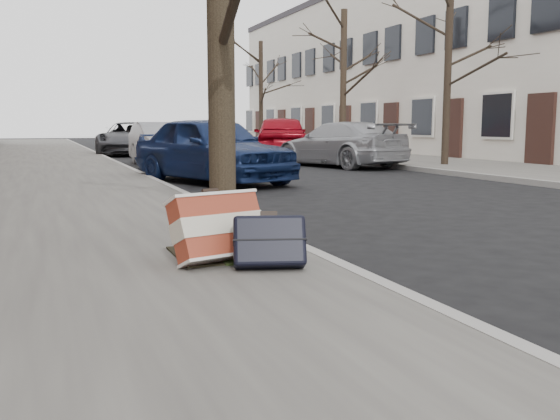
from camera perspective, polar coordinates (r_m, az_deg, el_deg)
name	(u,v)px	position (r m, az deg, el deg)	size (l,w,h in m)	color
ground	(513,279)	(5.27, 20.51, -5.94)	(120.00, 120.00, 0.00)	black
near_sidewalk	(29,166)	(18.84, -21.96, 3.71)	(5.00, 70.00, 0.12)	slate
far_sidewalk	(387,159)	(21.94, 9.72, 4.65)	(4.00, 70.00, 0.12)	slate
house_far	(496,62)	(25.95, 19.18, 12.63)	(6.70, 40.00, 7.20)	beige
dirt_patch	(226,253)	(5.32, -5.00, -3.94)	(0.85, 0.85, 0.01)	black
suitcase_red	(218,228)	(4.94, -5.68, -1.62)	(0.72, 0.20, 0.52)	maroon
suitcase_navy	(269,241)	(4.72, -0.97, -2.85)	(0.55, 0.18, 0.39)	black
car_near_front	(212,149)	(13.17, -6.26, 5.57)	(1.68, 4.18, 1.42)	#112049
car_near_mid	(162,144)	(18.98, -10.71, 5.95)	(1.38, 3.96, 1.30)	#95979C
car_near_back	(130,139)	(26.33, -13.54, 6.37)	(2.22, 4.81, 1.34)	#38393E
car_far_front	(340,144)	(18.35, 5.49, 5.99)	(1.83, 4.49, 1.30)	#95969B
car_far_back	(280,137)	(22.11, 0.03, 6.66)	(1.85, 4.59, 1.57)	maroon
tree_far_a	(448,71)	(18.18, 15.09, 12.18)	(0.20, 0.20, 5.14)	black
tree_far_b	(343,83)	(23.60, 5.81, 11.49)	(0.24, 0.24, 5.28)	black
tree_far_c	(261,94)	(32.01, -1.75, 10.51)	(0.21, 0.21, 5.26)	black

